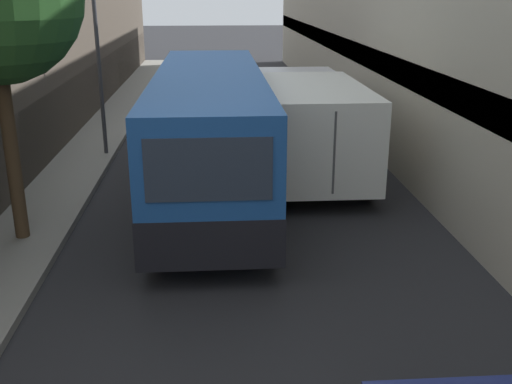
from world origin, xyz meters
name	(u,v)px	position (x,y,z in m)	size (l,w,h in m)	color
ground_plane	(242,201)	(0.00, 15.00, 0.00)	(150.00, 150.00, 0.00)	#232326
sidewalk_left	(52,202)	(-4.65, 15.00, 0.08)	(1.73, 60.00, 0.16)	gray
bus	(210,131)	(-0.76, 15.66, 1.64)	(2.58, 10.76, 3.09)	#1E519E
box_truck	(309,121)	(2.00, 17.32, 1.49)	(2.47, 7.31, 2.64)	silver
panel_van	(198,81)	(-1.36, 27.78, 1.14)	(1.85, 4.60, 2.04)	navy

